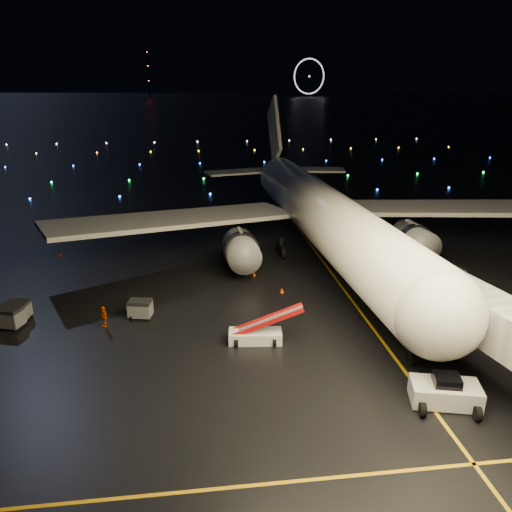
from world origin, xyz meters
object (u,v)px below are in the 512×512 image
object	(u,v)px
pushback_tug	(446,390)
crew_c	(104,316)
airliner	(316,179)
baggage_cart_2	(9,318)
baggage_cart_0	(140,309)
baggage_cart_1	(18,310)
belt_loader	(255,325)

from	to	relation	value
pushback_tug	crew_c	bearing A→B (deg)	163.96
airliner	baggage_cart_2	bearing A→B (deg)	-152.75
airliner	pushback_tug	distance (m)	33.25
crew_c	baggage_cart_0	world-z (taller)	crew_c
baggage_cart_1	pushback_tug	bearing A→B (deg)	-20.90
baggage_cart_0	baggage_cart_1	xyz separation A→B (m)	(-10.77, 1.14, 0.00)
belt_loader	crew_c	xyz separation A→B (m)	(-12.59, 4.30, -0.57)
baggage_cart_0	baggage_cart_1	distance (m)	10.83
pushback_tug	crew_c	distance (m)	27.70
airliner	belt_loader	size ratio (longest dim) A/B	10.09
baggage_cart_0	baggage_cart_2	size ratio (longest dim) A/B	0.91
baggage_cart_2	baggage_cart_1	bearing A→B (deg)	101.33
pushback_tug	baggage_cart_0	bearing A→B (deg)	158.08
baggage_cart_1	baggage_cart_0	bearing A→B (deg)	0.64
belt_loader	baggage_cart_1	size ratio (longest dim) A/B	3.18
belt_loader	crew_c	bearing A→B (deg)	167.14
belt_loader	baggage_cart_0	world-z (taller)	belt_loader
pushback_tug	belt_loader	xyz separation A→B (m)	(-11.27, 9.75, 0.48)
baggage_cart_0	baggage_cart_2	bearing A→B (deg)	-165.24
belt_loader	crew_c	distance (m)	13.32
pushback_tug	baggage_cart_0	xyz separation A→B (m)	(-20.91, 15.40, -0.20)
baggage_cart_1	crew_c	bearing A→B (deg)	-10.96
baggage_cart_2	baggage_cart_0	bearing A→B (deg)	21.01
belt_loader	crew_c	size ratio (longest dim) A/B	3.30
baggage_cart_0	pushback_tug	bearing A→B (deg)	-24.19
baggage_cart_2	pushback_tug	bearing A→B (deg)	-6.62
baggage_cart_0	baggage_cart_1	bearing A→B (deg)	-173.83
baggage_cart_0	crew_c	bearing A→B (deg)	-143.36
crew_c	baggage_cart_0	bearing A→B (deg)	79.72
airliner	crew_c	size ratio (longest dim) A/B	33.30
airliner	belt_loader	xyz separation A→B (m)	(-10.16, -22.51, -7.45)
pushback_tug	baggage_cart_0	size ratio (longest dim) A/B	2.21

